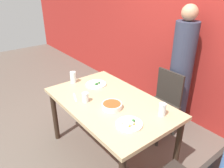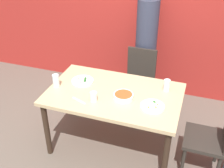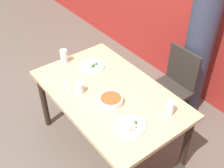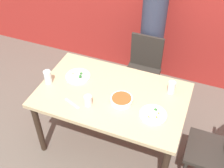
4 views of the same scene
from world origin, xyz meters
name	(u,v)px [view 4 (image 4 of 4)]	position (x,y,z in m)	size (l,w,h in m)	color
ground_plane	(112,140)	(0.00, 0.00, 0.00)	(10.00, 10.00, 0.00)	#60564C
dining_table	(112,100)	(0.00, 0.00, 0.64)	(1.40, 0.86, 0.72)	tan
chair_adult_spot	(143,69)	(0.09, 0.77, 0.46)	(0.40, 0.40, 0.85)	#2D2823
chair_child_spot	(218,150)	(1.04, -0.07, 0.46)	(0.40, 0.40, 0.85)	#2D2823
person_adult	(152,34)	(0.09, 1.08, 0.77)	(0.28, 0.28, 1.63)	#33384C
bowl_curry	(122,100)	(0.12, -0.07, 0.75)	(0.20, 0.20, 0.05)	white
plate_rice_adult	(78,76)	(-0.41, 0.09, 0.73)	(0.25, 0.25, 0.05)	white
plate_rice_child	(153,115)	(0.43, -0.12, 0.73)	(0.24, 0.24, 0.05)	white
glass_water_tall	(88,101)	(-0.15, -0.21, 0.77)	(0.07, 0.07, 0.10)	silver
glass_water_short	(171,87)	(0.51, 0.22, 0.78)	(0.07, 0.07, 0.13)	silver
glass_water_center	(48,77)	(-0.63, -0.08, 0.79)	(0.07, 0.07, 0.14)	silver
fork_steel	(72,103)	(-0.29, -0.25, 0.72)	(0.18, 0.08, 0.01)	silver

